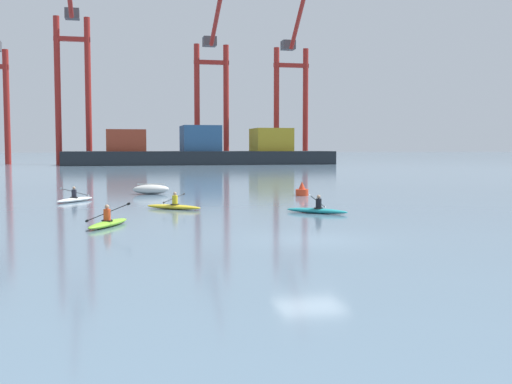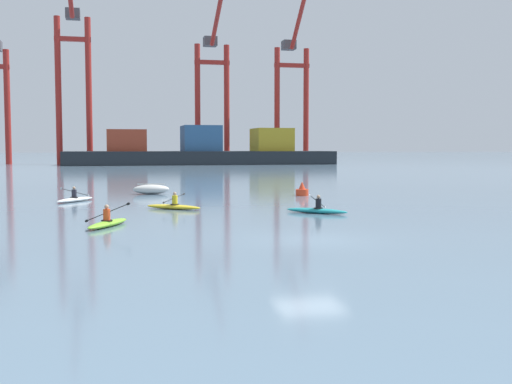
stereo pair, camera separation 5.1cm
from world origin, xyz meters
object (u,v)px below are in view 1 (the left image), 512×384
object	(u,v)px
capsized_dinghy	(151,189)
kayak_teal	(317,210)
gantry_crane_west_mid	(72,65)
gantry_crane_east	(291,84)
container_barge	(201,152)
kayak_yellow	(174,206)
channel_buoy	(302,191)
kayak_white	(75,199)
gantry_crane_east_mid	(212,83)
kayak_lime	(108,223)

from	to	relation	value
capsized_dinghy	kayak_teal	bearing A→B (deg)	-63.83
gantry_crane_west_mid	gantry_crane_east	bearing A→B (deg)	5.59
container_barge	kayak_yellow	bearing A→B (deg)	-98.95
container_barge	kayak_teal	world-z (taller)	container_barge
channel_buoy	kayak_teal	bearing A→B (deg)	-103.41
capsized_dinghy	channel_buoy	distance (m)	10.91
kayak_white	capsized_dinghy	bearing A→B (deg)	46.74
channel_buoy	kayak_white	size ratio (longest dim) A/B	0.32
gantry_crane_east	capsized_dinghy	distance (m)	96.21
container_barge	kayak_white	world-z (taller)	container_barge
gantry_crane_east_mid	kayak_yellow	size ratio (longest dim) A/B	10.98
gantry_crane_west_mid	capsized_dinghy	world-z (taller)	gantry_crane_west_mid
gantry_crane_east_mid	capsized_dinghy	xyz separation A→B (m)	(-18.44, -88.46, -16.73)
kayak_lime	gantry_crane_east	bearing A→B (deg)	69.85
gantry_crane_east_mid	channel_buoy	size ratio (longest dim) A/B	33.56
gantry_crane_east	capsized_dinghy	xyz separation A→B (m)	(-35.98, -87.63, -16.82)
kayak_lime	capsized_dinghy	bearing A→B (deg)	80.95
gantry_crane_east_mid	kayak_white	size ratio (longest dim) A/B	10.68
container_barge	gantry_crane_west_mid	bearing A→B (deg)	167.70
kayak_teal	kayak_white	bearing A→B (deg)	141.53
gantry_crane_west_mid	kayak_lime	world-z (taller)	gantry_crane_west_mid
kayak_white	kayak_lime	bearing A→B (deg)	-80.99
gantry_crane_west_mid	kayak_lime	xyz separation A→B (m)	(7.05, -101.55, -19.20)
gantry_crane_east_mid	channel_buoy	bearing A→B (deg)	-95.08
gantry_crane_west_mid	gantry_crane_east	size ratio (longest dim) A/B	1.05
gantry_crane_west_mid	kayak_teal	xyz separation A→B (m)	(17.48, -98.40, -19.20)
container_barge	kayak_teal	size ratio (longest dim) A/B	18.09
kayak_lime	channel_buoy	bearing A→B (deg)	47.99
kayak_yellow	kayak_teal	bearing A→B (deg)	-28.24
container_barge	kayak_teal	distance (m)	93.34
gantry_crane_east	kayak_white	distance (m)	103.01
gantry_crane_east_mid	kayak_teal	distance (m)	105.66
gantry_crane_west_mid	channel_buoy	distance (m)	91.26
channel_buoy	kayak_teal	size ratio (longest dim) A/B	0.34
gantry_crane_east_mid	container_barge	bearing A→B (deg)	-109.92
gantry_crane_east	kayak_lime	size ratio (longest dim) A/B	10.93
kayak_white	kayak_yellow	size ratio (longest dim) A/B	1.03
kayak_yellow	gantry_crane_east_mid	bearing A→B (deg)	79.83
gantry_crane_east_mid	kayak_lime	xyz separation A→B (m)	(-21.38, -106.88, -16.91)
kayak_white	kayak_teal	xyz separation A→B (m)	(12.51, -9.94, 0.00)
kayak_teal	gantry_crane_east_mid	bearing A→B (deg)	83.98
kayak_teal	kayak_lime	xyz separation A→B (m)	(-10.43, -3.15, 0.00)
gantry_crane_east	kayak_yellow	xyz separation A→B (m)	(-35.47, -99.14, -17.00)
gantry_crane_west_mid	kayak_yellow	bearing A→B (deg)	-83.67
container_barge	gantry_crane_west_mid	xyz separation A→B (m)	(-24.56, 5.35, 16.84)
channel_buoy	kayak_lime	world-z (taller)	kayak_lime
gantry_crane_east	kayak_teal	xyz separation A→B (m)	(-28.48, -102.89, -17.00)
kayak_lime	kayak_white	bearing A→B (deg)	99.01
kayak_lime	gantry_crane_east_mid	bearing A→B (deg)	78.69
gantry_crane_west_mid	kayak_white	world-z (taller)	gantry_crane_west_mid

